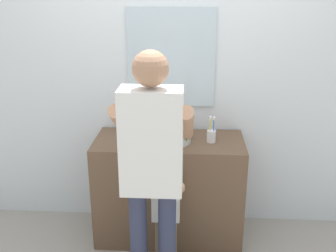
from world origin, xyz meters
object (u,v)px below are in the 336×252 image
object	(u,v)px
toothbrush_cup	(211,135)
child_toddler	(166,204)
soap_bottle	(129,128)
adult_parent	(152,156)

from	to	relation	value
toothbrush_cup	child_toddler	bearing A→B (deg)	-130.78
toothbrush_cup	soap_bottle	xyz separation A→B (m)	(-0.66, 0.09, 0.01)
toothbrush_cup	adult_parent	size ratio (longest dim) A/B	0.12
toothbrush_cup	child_toddler	size ratio (longest dim) A/B	0.24
toothbrush_cup	child_toddler	world-z (taller)	toothbrush_cup
toothbrush_cup	child_toddler	distance (m)	0.64
toothbrush_cup	soap_bottle	world-z (taller)	toothbrush_cup
child_toddler	adult_parent	distance (m)	0.55
toothbrush_cup	adult_parent	distance (m)	0.75
toothbrush_cup	adult_parent	xyz separation A→B (m)	(-0.40, -0.63, 0.09)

